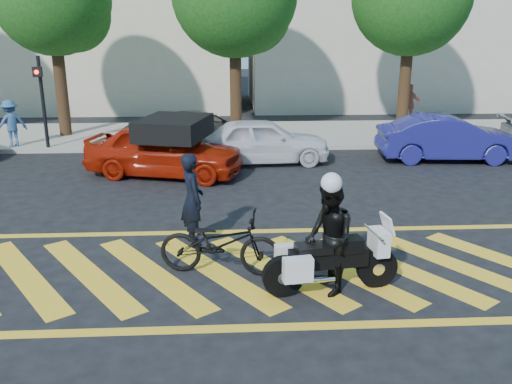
{
  "coord_description": "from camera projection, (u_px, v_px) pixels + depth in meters",
  "views": [
    {
      "loc": [
        -0.35,
        -8.76,
        4.2
      ],
      "look_at": [
        0.2,
        1.33,
        1.05
      ],
      "focal_mm": 38.0,
      "sensor_mm": 36.0,
      "label": 1
    }
  ],
  "objects": [
    {
      "name": "ground",
      "position": [
        249.0,
        271.0,
        9.62
      ],
      "size": [
        90.0,
        90.0,
        0.0
      ],
      "primitive_type": "plane",
      "color": "black",
      "rests_on": "ground"
    },
    {
      "name": "sidewalk",
      "position": [
        236.0,
        135.0,
        21.04
      ],
      "size": [
        60.0,
        5.0,
        0.15
      ],
      "primitive_type": "cube",
      "color": "#9E998E",
      "rests_on": "ground"
    },
    {
      "name": "crosswalk",
      "position": [
        247.0,
        271.0,
        9.62
      ],
      "size": [
        12.33,
        4.0,
        0.01
      ],
      "color": "yellow",
      "rests_on": "ground"
    },
    {
      "name": "building_left",
      "position": [
        76.0,
        7.0,
        27.74
      ],
      "size": [
        16.0,
        8.0,
        10.0
      ],
      "primitive_type": "cube",
      "color": "beige",
      "rests_on": "ground"
    },
    {
      "name": "tree_left",
      "position": [
        56.0,
        0.0,
        19.31
      ],
      "size": [
        4.2,
        4.2,
        7.26
      ],
      "color": "black",
      "rests_on": "ground"
    },
    {
      "name": "tree_right",
      "position": [
        414.0,
        0.0,
        19.96
      ],
      "size": [
        4.4,
        4.4,
        7.41
      ],
      "color": "black",
      "rests_on": "ground"
    },
    {
      "name": "signal_pole",
      "position": [
        42.0,
        95.0,
        18.0
      ],
      "size": [
        0.28,
        0.43,
        3.2
      ],
      "color": "black",
      "rests_on": "ground"
    },
    {
      "name": "officer_bike",
      "position": [
        192.0,
        199.0,
        10.56
      ],
      "size": [
        0.64,
        0.78,
        1.85
      ],
      "primitive_type": "imported",
      "rotation": [
        0.0,
        0.0,
        1.9
      ],
      "color": "black",
      "rests_on": "ground"
    },
    {
      "name": "bicycle",
      "position": [
        220.0,
        243.0,
        9.38
      ],
      "size": [
        2.23,
        1.09,
        1.12
      ],
      "primitive_type": "imported",
      "rotation": [
        0.0,
        0.0,
        1.4
      ],
      "color": "black",
      "rests_on": "ground"
    },
    {
      "name": "police_motorcycle",
      "position": [
        329.0,
        260.0,
        8.73
      ],
      "size": [
        2.28,
        0.83,
        1.01
      ],
      "rotation": [
        0.0,
        0.0,
        0.15
      ],
      "color": "black",
      "rests_on": "ground"
    },
    {
      "name": "officer_moto",
      "position": [
        329.0,
        238.0,
        8.62
      ],
      "size": [
        0.83,
        1.0,
        1.86
      ],
      "primitive_type": "imported",
      "rotation": [
        0.0,
        0.0,
        -1.42
      ],
      "color": "black",
      "rests_on": "ground"
    },
    {
      "name": "red_convertible",
      "position": [
        164.0,
        150.0,
        15.43
      ],
      "size": [
        4.79,
        2.89,
        1.53
      ],
      "primitive_type": "imported",
      "rotation": [
        0.0,
        0.0,
        1.31
      ],
      "color": "#A11907",
      "rests_on": "ground"
    },
    {
      "name": "parked_mid_left",
      "position": [
        201.0,
        133.0,
        18.12
      ],
      "size": [
        5.3,
        2.99,
        1.4
      ],
      "primitive_type": "imported",
      "rotation": [
        0.0,
        0.0,
        1.43
      ],
      "color": "black",
      "rests_on": "ground"
    },
    {
      "name": "parked_mid_right",
      "position": [
        262.0,
        141.0,
        16.88
      ],
      "size": [
        4.24,
        1.89,
        1.42
      ],
      "primitive_type": "imported",
      "rotation": [
        0.0,
        0.0,
        1.62
      ],
      "color": "silver",
      "rests_on": "ground"
    },
    {
      "name": "parked_right",
      "position": [
        448.0,
        138.0,
        17.19
      ],
      "size": [
        4.49,
        1.83,
        1.45
      ],
      "primitive_type": "imported",
      "rotation": [
        0.0,
        0.0,
        1.5
      ],
      "color": "navy",
      "rests_on": "ground"
    },
    {
      "name": "pedestrian_left",
      "position": [
        11.0,
        123.0,
        18.47
      ],
      "size": [
        1.18,
        1.11,
        1.6
      ],
      "primitive_type": "imported",
      "rotation": [
        0.0,
        0.0,
        3.82
      ],
      "color": "#325B8B",
      "rests_on": "sidewalk"
    },
    {
      "name": "pedestrian_right",
      "position": [
        409.0,
        105.0,
        22.37
      ],
      "size": [
        1.08,
        0.81,
        1.7
      ],
      "primitive_type": "imported",
      "rotation": [
        0.0,
        0.0,
        2.69
      ],
      "color": "#9D5647",
      "rests_on": "sidewalk"
    }
  ]
}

